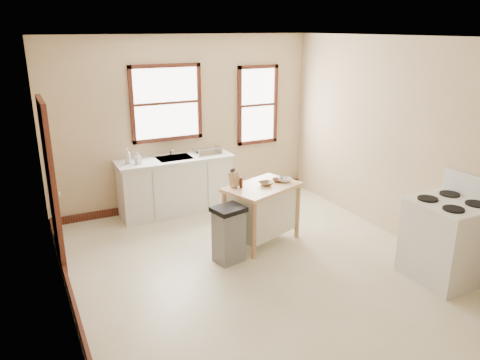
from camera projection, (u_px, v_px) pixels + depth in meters
name	position (u px, v px, depth m)	size (l,w,h in m)	color
floor	(255.00, 265.00, 5.99)	(5.00, 5.00, 0.00)	beige
ceiling	(258.00, 37.00, 5.11)	(5.00, 5.00, 0.00)	white
wall_back	(185.00, 123.00, 7.68)	(4.50, 0.04, 2.80)	tan
wall_left	(56.00, 188.00, 4.60)	(0.04, 5.00, 2.80)	tan
wall_right	(399.00, 141.00, 6.50)	(0.04, 5.00, 2.80)	tan
window_main	(166.00, 103.00, 7.42)	(1.17, 0.06, 1.22)	black
window_side	(258.00, 105.00, 8.17)	(0.77, 0.06, 1.37)	black
door_left	(51.00, 183.00, 5.83)	(0.06, 0.90, 2.10)	black
baseboard_back	(188.00, 200.00, 8.07)	(4.50, 0.04, 0.12)	black
baseboard_left	(74.00, 305.00, 5.03)	(0.04, 5.00, 0.12)	black
sink_counter	(176.00, 185.00, 7.59)	(1.86, 0.62, 0.92)	beige
faucet	(170.00, 148.00, 7.56)	(0.03, 0.03, 0.22)	silver
soap_bottle_a	(128.00, 156.00, 7.09)	(0.09, 0.09, 0.24)	#B2B2B2
soap_bottle_b	(138.00, 158.00, 7.09)	(0.08, 0.08, 0.18)	#B2B2B2
dish_rack	(207.00, 151.00, 7.63)	(0.43, 0.32, 0.11)	silver
kitchen_island	(262.00, 214.00, 6.54)	(1.02, 0.65, 0.83)	#DEB283
knife_block	(234.00, 180.00, 6.32)	(0.10, 0.10, 0.20)	tan
pepper_grinder	(241.00, 183.00, 6.29)	(0.04, 0.04, 0.15)	#3D1910
bowl_a	(266.00, 184.00, 6.41)	(0.19, 0.19, 0.05)	brown
bowl_b	(277.00, 180.00, 6.57)	(0.15, 0.15, 0.04)	brown
bowl_c	(285.00, 180.00, 6.56)	(0.18, 0.18, 0.06)	silver
trash_bin	(229.00, 234.00, 5.99)	(0.38, 0.32, 0.75)	slate
gas_stove	(447.00, 230.00, 5.50)	(0.79, 0.80, 1.25)	silver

